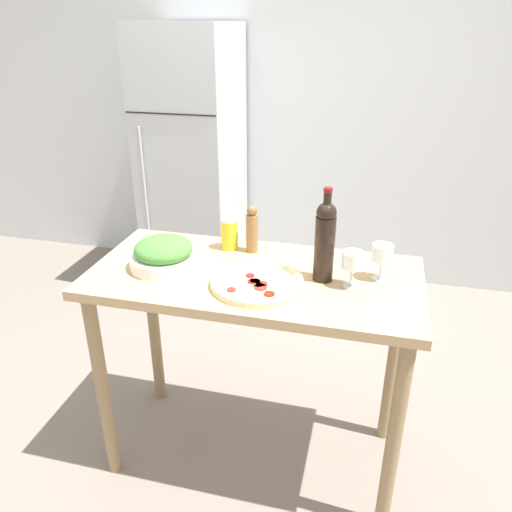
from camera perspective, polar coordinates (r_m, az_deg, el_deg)
name	(u,v)px	position (r m, az deg, el deg)	size (l,w,h in m)	color
ground_plane	(254,450)	(2.53, -0.18, -21.33)	(14.00, 14.00, 0.00)	slate
wall_back	(322,104)	(3.70, 7.56, 16.80)	(6.40, 0.06, 2.60)	silver
refrigerator	(193,164)	(3.60, -7.18, 10.35)	(0.60, 0.71, 1.83)	#B7BCC1
prep_counter	(254,305)	(2.02, -0.21, -5.63)	(1.29, 0.62, 0.94)	tan
wine_bottle	(325,240)	(1.85, 7.87, 1.88)	(0.08, 0.08, 0.36)	black
wine_glass_near	(352,261)	(1.84, 10.97, -0.60)	(0.08, 0.08, 0.14)	silver
wine_glass_far	(382,254)	(1.92, 14.24, 0.20)	(0.08, 0.08, 0.14)	silver
pepper_mill	(252,230)	(2.10, -0.46, 3.00)	(0.05, 0.05, 0.20)	olive
salad_bowl	(164,254)	(2.01, -10.49, 0.24)	(0.27, 0.27, 0.12)	white
homemade_pizza	(257,282)	(1.86, 0.10, -2.95)	(0.35, 0.35, 0.03)	beige
salt_canister	(229,233)	(2.14, -3.05, 2.60)	(0.07, 0.07, 0.14)	yellow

